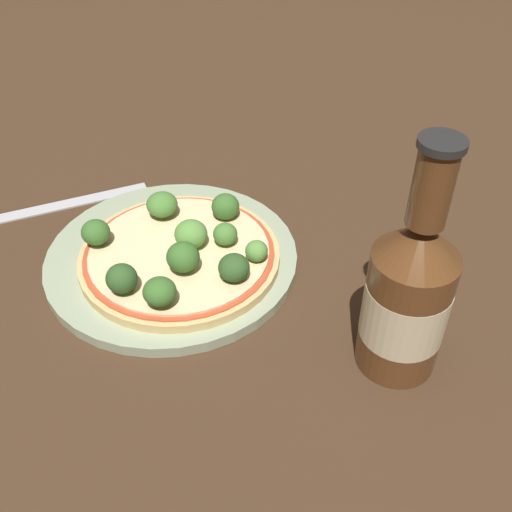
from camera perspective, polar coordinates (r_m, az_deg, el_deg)
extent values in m
plane|color=#3D2819|center=(0.66, -8.93, 0.22)|extent=(3.00, 3.00, 0.00)
cylinder|color=#93A384|center=(0.65, -8.11, -0.23)|extent=(0.27, 0.27, 0.01)
cylinder|color=tan|center=(0.63, -7.62, -0.26)|extent=(0.21, 0.21, 0.01)
cylinder|color=#B74728|center=(0.62, -7.67, 0.15)|extent=(0.20, 0.20, 0.00)
cylinder|color=beige|center=(0.62, -7.67, 0.23)|extent=(0.19, 0.19, 0.00)
cylinder|color=#6B8E51|center=(0.67, -8.84, 4.06)|extent=(0.01, 0.01, 0.01)
ellipsoid|color=#477A33|center=(0.66, -8.94, 4.88)|extent=(0.03, 0.03, 0.03)
cylinder|color=#6B8E51|center=(0.66, -2.90, 3.95)|extent=(0.01, 0.01, 0.01)
ellipsoid|color=#386628|center=(0.66, -2.93, 4.74)|extent=(0.03, 0.03, 0.03)
cylinder|color=#6B8E51|center=(0.60, -6.87, -1.06)|extent=(0.01, 0.01, 0.01)
ellipsoid|color=#386628|center=(0.59, -6.97, -0.09)|extent=(0.03, 0.03, 0.03)
cylinder|color=#6B8E51|center=(0.58, -2.09, -1.91)|extent=(0.01, 0.01, 0.01)
ellipsoid|color=#2D5123|center=(0.58, -2.11, -1.10)|extent=(0.03, 0.03, 0.03)
cylinder|color=#6B8E51|center=(0.65, -14.85, 1.39)|extent=(0.01, 0.01, 0.01)
ellipsoid|color=#386628|center=(0.64, -15.03, 2.20)|extent=(0.03, 0.03, 0.03)
cylinder|color=#6B8E51|center=(0.56, -9.04, -4.26)|extent=(0.01, 0.01, 0.01)
ellipsoid|color=#386628|center=(0.56, -9.17, -3.37)|extent=(0.03, 0.03, 0.03)
cylinder|color=#6B8E51|center=(0.61, 0.05, -0.15)|extent=(0.01, 0.01, 0.01)
ellipsoid|color=#568E3D|center=(0.60, 0.05, 0.50)|extent=(0.02, 0.02, 0.02)
cylinder|color=#6B8E51|center=(0.63, -2.92, 1.40)|extent=(0.01, 0.01, 0.01)
ellipsoid|color=#477A33|center=(0.62, -2.95, 2.11)|extent=(0.03, 0.03, 0.02)
cylinder|color=#6B8E51|center=(0.63, -6.15, 1.26)|extent=(0.01, 0.01, 0.01)
ellipsoid|color=#568E3D|center=(0.62, -6.22, 2.10)|extent=(0.03, 0.03, 0.03)
cylinder|color=#6B8E51|center=(0.58, -12.50, -3.00)|extent=(0.01, 0.01, 0.01)
ellipsoid|color=#2D5123|center=(0.58, -12.68, -2.10)|extent=(0.03, 0.03, 0.03)
cylinder|color=#563319|center=(0.52, 13.93, -5.14)|extent=(0.07, 0.07, 0.12)
cylinder|color=#C6B793|center=(0.52, 13.97, -4.96)|extent=(0.07, 0.07, 0.05)
cone|color=#563319|center=(0.47, 15.38, 1.44)|extent=(0.07, 0.07, 0.03)
cylinder|color=#563319|center=(0.44, 16.46, 6.32)|extent=(0.03, 0.03, 0.06)
cylinder|color=black|center=(0.43, 17.34, 10.22)|extent=(0.03, 0.03, 0.01)
cube|color=#B2B2B7|center=(0.76, -17.03, 4.92)|extent=(0.08, 0.18, 0.00)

